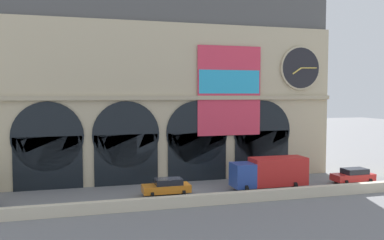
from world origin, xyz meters
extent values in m
plane|color=slate|center=(0.00, 0.00, 0.00)|extent=(200.00, 200.00, 0.00)
cube|color=beige|center=(0.00, -4.47, 0.47)|extent=(90.00, 0.70, 0.94)
cube|color=#BCAD8C|center=(0.00, 7.71, 8.40)|extent=(39.38, 5.43, 16.79)
cube|color=#4C4C4C|center=(0.00, 8.01, 18.58)|extent=(39.38, 4.83, 3.57)
cube|color=black|center=(-11.36, 4.95, 2.61)|extent=(6.48, 0.20, 5.22)
cylinder|color=black|center=(-11.36, 4.95, 5.22)|extent=(6.82, 0.20, 6.82)
cube|color=black|center=(-3.79, 4.95, 2.61)|extent=(6.48, 0.20, 5.22)
cylinder|color=black|center=(-3.79, 4.95, 5.22)|extent=(6.82, 0.20, 6.82)
cube|color=black|center=(3.79, 4.95, 2.61)|extent=(6.48, 0.20, 5.22)
cylinder|color=black|center=(3.79, 4.95, 5.22)|extent=(6.82, 0.20, 6.82)
cube|color=black|center=(11.36, 4.95, 2.61)|extent=(6.48, 0.20, 5.22)
cylinder|color=black|center=(11.36, 4.95, 5.22)|extent=(6.82, 0.20, 6.82)
cylinder|color=#BCAD8C|center=(16.00, 4.85, 12.29)|extent=(4.98, 0.25, 4.98)
cylinder|color=black|center=(16.00, 4.73, 12.29)|extent=(4.61, 0.06, 4.61)
cube|color=gold|center=(15.47, 4.67, 11.95)|extent=(1.15, 0.04, 0.82)
cube|color=gold|center=(16.98, 4.65, 12.31)|extent=(1.96, 0.04, 0.15)
cube|color=#D8334C|center=(7.38, 4.83, 9.68)|extent=(7.23, 0.12, 9.69)
cube|color=#26A5D8|center=(7.38, 4.75, 10.66)|extent=(6.94, 0.04, 2.54)
cube|color=tan|center=(0.00, 4.85, 8.95)|extent=(39.38, 0.50, 0.44)
cube|color=orange|center=(-0.77, -0.35, 0.65)|extent=(4.40, 1.80, 0.70)
cube|color=black|center=(-0.55, -0.35, 1.27)|extent=(2.46, 1.62, 0.55)
cylinder|color=black|center=(-2.22, -1.16, 0.30)|extent=(0.28, 0.60, 0.60)
cylinder|color=black|center=(-2.22, 0.46, 0.30)|extent=(0.28, 0.60, 0.60)
cylinder|color=black|center=(0.68, -1.16, 0.30)|extent=(0.28, 0.60, 0.60)
cylinder|color=black|center=(0.68, 0.46, 0.30)|extent=(0.28, 0.60, 0.60)
cube|color=#28479E|center=(6.65, -0.76, 1.57)|extent=(2.00, 2.30, 2.30)
cube|color=red|center=(10.40, -0.76, 1.77)|extent=(5.50, 2.30, 2.70)
cylinder|color=black|center=(6.55, -1.80, 0.42)|extent=(0.28, 0.84, 0.84)
cylinder|color=black|center=(6.55, 0.27, 0.42)|extent=(0.28, 0.84, 0.84)
cylinder|color=black|center=(11.65, -1.80, 0.42)|extent=(0.28, 0.84, 0.84)
cylinder|color=black|center=(11.65, 0.27, 0.42)|extent=(0.28, 0.84, 0.84)
cube|color=red|center=(19.15, -0.63, 0.65)|extent=(4.40, 1.80, 0.70)
cube|color=black|center=(19.37, -0.63, 1.27)|extent=(2.46, 1.62, 0.55)
cylinder|color=black|center=(17.70, -1.44, 0.30)|extent=(0.28, 0.60, 0.60)
cylinder|color=black|center=(17.70, 0.18, 0.30)|extent=(0.28, 0.60, 0.60)
cylinder|color=black|center=(20.60, -1.44, 0.30)|extent=(0.28, 0.60, 0.60)
cylinder|color=black|center=(20.60, 0.18, 0.30)|extent=(0.28, 0.60, 0.60)
camera|label=1|loc=(-8.44, -36.53, 9.37)|focal=37.96mm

